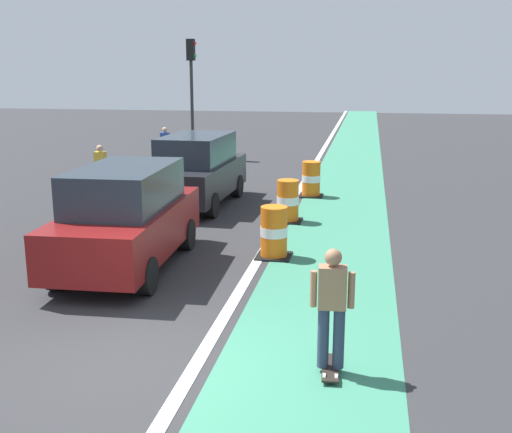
% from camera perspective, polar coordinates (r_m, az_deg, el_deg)
% --- Properties ---
extents(ground_plane, '(100.00, 100.00, 0.00)m').
position_cam_1_polar(ground_plane, '(8.80, -11.70, -13.25)').
color(ground_plane, '#2D2D30').
extents(bike_lane_strip, '(2.50, 80.00, 0.01)m').
position_cam_1_polar(bike_lane_strip, '(19.67, 8.03, 1.80)').
color(bike_lane_strip, '#387F60').
rests_on(bike_lane_strip, ground).
extents(lane_divider_stripe, '(0.20, 80.00, 0.01)m').
position_cam_1_polar(lane_divider_stripe, '(19.77, 3.69, 1.97)').
color(lane_divider_stripe, silver).
rests_on(lane_divider_stripe, ground).
extents(skateboarder_on_lane, '(0.57, 0.81, 1.69)m').
position_cam_1_polar(skateboarder_on_lane, '(8.18, 6.90, -8.17)').
color(skateboarder_on_lane, black).
rests_on(skateboarder_on_lane, ground).
extents(parked_suv_nearest, '(2.05, 4.66, 2.04)m').
position_cam_1_polar(parked_suv_nearest, '(12.61, -11.68, -0.06)').
color(parked_suv_nearest, maroon).
rests_on(parked_suv_nearest, ground).
extents(parked_suv_second, '(2.03, 4.66, 2.04)m').
position_cam_1_polar(parked_suv_second, '(18.17, -5.37, 4.22)').
color(parked_suv_second, black).
rests_on(parked_suv_second, ground).
extents(traffic_barrel_front, '(0.73, 0.73, 1.09)m').
position_cam_1_polar(traffic_barrel_front, '(13.16, 1.63, -1.47)').
color(traffic_barrel_front, orange).
rests_on(traffic_barrel_front, ground).
extents(traffic_barrel_mid, '(0.73, 0.73, 1.09)m').
position_cam_1_polar(traffic_barrel_mid, '(16.26, 2.91, 1.38)').
color(traffic_barrel_mid, orange).
rests_on(traffic_barrel_mid, ground).
extents(traffic_barrel_back, '(0.73, 0.73, 1.09)m').
position_cam_1_polar(traffic_barrel_back, '(19.53, 5.03, 3.37)').
color(traffic_barrel_back, orange).
rests_on(traffic_barrel_back, ground).
extents(traffic_light_corner, '(0.41, 0.32, 5.10)m').
position_cam_1_polar(traffic_light_corner, '(27.94, -5.87, 12.47)').
color(traffic_light_corner, '#2D2D2D').
rests_on(traffic_light_corner, ground).
extents(pedestrian_crossing, '(0.34, 0.20, 1.61)m').
position_cam_1_polar(pedestrian_crossing, '(25.40, -8.24, 6.35)').
color(pedestrian_crossing, '#33333D').
rests_on(pedestrian_crossing, ground).
extents(pedestrian_waiting, '(0.34, 0.20, 1.61)m').
position_cam_1_polar(pedestrian_waiting, '(19.91, -13.90, 4.19)').
color(pedestrian_waiting, '#33333D').
rests_on(pedestrian_waiting, ground).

